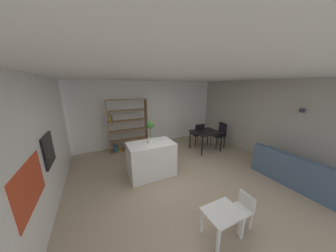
% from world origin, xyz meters
% --- Properties ---
extents(ground_plane, '(9.09, 9.09, 0.00)m').
position_xyz_m(ground_plane, '(0.00, 0.00, 0.00)').
color(ground_plane, tan).
extents(ceiling_slab, '(6.61, 6.23, 0.06)m').
position_xyz_m(ceiling_slab, '(0.00, 0.00, 2.61)').
color(ceiling_slab, white).
rests_on(ceiling_slab, ground_plane).
extents(back_partition, '(6.61, 0.06, 2.58)m').
position_xyz_m(back_partition, '(0.00, 3.08, 1.29)').
color(back_partition, white).
rests_on(back_partition, ground_plane).
extents(right_partition_gray, '(0.06, 6.23, 2.58)m').
position_xyz_m(right_partition_gray, '(3.28, 0.00, 1.29)').
color(right_partition_gray, '#B2ADA3').
rests_on(right_partition_gray, ground_plane).
extents(tall_cabinet_run_left, '(0.61, 5.62, 2.58)m').
position_xyz_m(tall_cabinet_run_left, '(-2.94, 0.00, 1.29)').
color(tall_cabinet_run_left, white).
rests_on(tall_cabinet_run_left, ground_plane).
extents(cabinet_niche_splashback, '(0.01, 0.97, 0.64)m').
position_xyz_m(cabinet_niche_splashback, '(-2.63, -0.51, 1.10)').
color(cabinet_niche_splashback, '#CC4223').
rests_on(cabinet_niche_splashback, ground_plane).
extents(built_in_oven, '(0.06, 0.59, 0.59)m').
position_xyz_m(built_in_oven, '(-2.61, 0.47, 1.22)').
color(built_in_oven, black).
rests_on(built_in_oven, ground_plane).
extents(kitchen_island, '(1.21, 0.73, 0.92)m').
position_xyz_m(kitchen_island, '(-0.52, 0.70, 0.46)').
color(kitchen_island, white).
rests_on(kitchen_island, ground_plane).
extents(potted_plant_on_island, '(0.19, 0.19, 0.58)m').
position_xyz_m(potted_plant_on_island, '(-0.51, 0.74, 1.28)').
color(potted_plant_on_island, white).
rests_on(potted_plant_on_island, kitchen_island).
extents(open_bookshelf, '(1.43, 0.33, 1.92)m').
position_xyz_m(open_bookshelf, '(-0.76, 2.70, 0.91)').
color(open_bookshelf, '#997551').
rests_on(open_bookshelf, ground_plane).
extents(child_table, '(0.58, 0.46, 0.46)m').
position_xyz_m(child_table, '(-0.11, -1.47, 0.38)').
color(child_table, white).
rests_on(child_table, ground_plane).
extents(child_chair_right, '(0.33, 0.33, 0.59)m').
position_xyz_m(child_chair_right, '(0.35, -1.47, 0.34)').
color(child_chair_right, white).
rests_on(child_chair_right, ground_plane).
extents(dining_table, '(0.99, 0.86, 0.74)m').
position_xyz_m(dining_table, '(1.88, 1.38, 0.66)').
color(dining_table, black).
rests_on(dining_table, ground_plane).
extents(dining_chair_far, '(0.44, 0.48, 0.94)m').
position_xyz_m(dining_chair_far, '(1.88, 1.82, 0.56)').
color(dining_chair_far, black).
rests_on(dining_chair_far, ground_plane).
extents(dining_chair_window_side, '(0.48, 0.51, 0.99)m').
position_xyz_m(dining_chair_window_side, '(2.60, 1.36, 0.59)').
color(dining_chair_window_side, black).
rests_on(dining_chair_window_side, ground_plane).
extents(sofa, '(0.85, 2.16, 0.79)m').
position_xyz_m(sofa, '(2.61, -1.39, 0.27)').
color(sofa, '#475B75').
rests_on(sofa, ground_plane).
extents(wall_sconce_back, '(0.10, 0.10, 0.10)m').
position_xyz_m(wall_sconce_back, '(3.20, -0.84, 1.75)').
color(wall_sconce_back, '#333338').
rests_on(wall_sconce_back, ground_plane).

